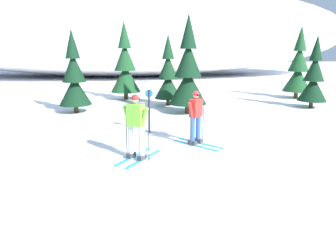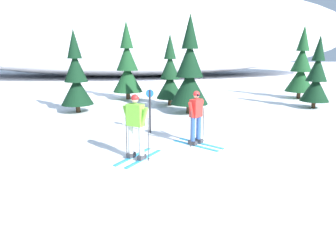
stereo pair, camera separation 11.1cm
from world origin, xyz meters
name	(u,v)px [view 2 (the right image)]	position (x,y,z in m)	size (l,w,h in m)	color
ground_plane	(204,152)	(0.00, 0.00, 0.00)	(120.00, 120.00, 0.00)	white
skier_red_jacket	(196,117)	(-0.11, 0.74, 0.88)	(1.45, 1.49, 1.71)	#2893CC
skier_lime_jacket	(136,125)	(-1.97, -0.43, 0.96)	(1.32, 1.61, 1.80)	#2893CC
pine_tree_far_left	(76,78)	(-4.77, 6.24, 1.62)	(1.49, 1.49, 3.86)	#47301E
pine_tree_left	(127,67)	(-2.53, 9.99, 1.90)	(1.76, 1.76, 4.55)	#47301E
pine_tree_center_left	(170,76)	(-0.23, 7.77, 1.56)	(1.44, 1.44, 3.73)	#47301E
pine_tree_center_right	(190,73)	(0.46, 5.57, 1.89)	(1.75, 1.75, 4.52)	#47301E
pine_tree_right	(316,78)	(6.98, 6.23, 1.52)	(1.41, 1.41, 3.64)	#47301E
pine_tree_far_right	(301,68)	(7.79, 9.29, 1.81)	(1.67, 1.67, 4.33)	#47301E
snow_ridge_background	(129,31)	(-2.81, 26.73, 4.79)	(49.74, 20.45, 9.57)	white
trail_marker_post	(150,109)	(-1.49, 2.29, 0.89)	(0.28, 0.07, 1.57)	black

